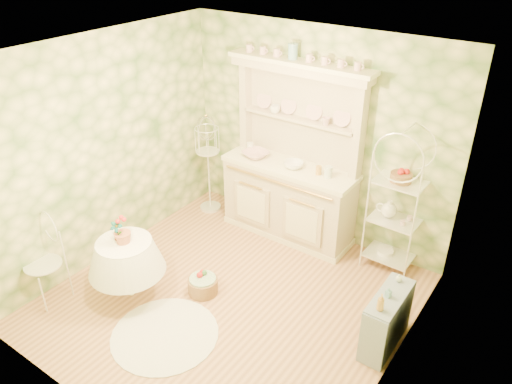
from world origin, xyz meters
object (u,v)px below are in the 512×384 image
Objects in this scene: bakers_rack at (397,205)px; birdcage_stand at (208,166)px; floor_basket at (203,283)px; side_shelf at (387,320)px; cafe_chair at (42,262)px; round_table at (128,268)px; kitchen_dresser at (290,155)px.

bakers_rack reaches higher than birdcage_stand.
birdcage_stand is 1.94m from floor_basket.
side_shelf is (0.46, -1.24, -0.54)m from bakers_rack.
floor_basket is at bearing 46.47° from cafe_chair.
cafe_chair is at bearing -95.15° from birdcage_stand.
cafe_chair is (-3.32, -1.49, 0.17)m from side_shelf.
round_table reaches higher than side_shelf.
kitchen_dresser is at bearing 69.25° from cafe_chair.
side_shelf is 3.29m from birdcage_stand.
bakers_rack is 2.30× the size of round_table.
kitchen_dresser is at bearing 145.89° from side_shelf.
birdcage_stand reaches higher than cafe_chair.
round_table reaches higher than floor_basket.
cafe_chair is (-2.87, -2.73, -0.37)m from bakers_rack.
kitchen_dresser is 5.86× the size of floor_basket.
bakers_rack is (1.39, 0.09, -0.29)m from kitchen_dresser.
floor_basket is (0.64, 0.50, -0.24)m from round_table.
kitchen_dresser is 1.65× the size of birdcage_stand.
round_table is at bearing 46.63° from cafe_chair.
round_table is 0.53× the size of birdcage_stand.
side_shelf is 2.78m from round_table.
bakers_rack is 1.23× the size of birdcage_stand.
kitchen_dresser is 1.35× the size of bakers_rack.
kitchen_dresser reaches higher than cafe_chair.
kitchen_dresser is 2.36m from round_table.
round_table is (-2.16, -2.18, -0.48)m from bakers_rack.
cafe_chair is 2.55m from birdcage_stand.
round_table is 0.90m from cafe_chair.
bakers_rack reaches higher than side_shelf.
side_shelf is at bearing -68.35° from bakers_rack.
round_table is (-2.62, -0.94, 0.06)m from side_shelf.
cafe_chair is (-0.71, -0.55, 0.11)m from round_table.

